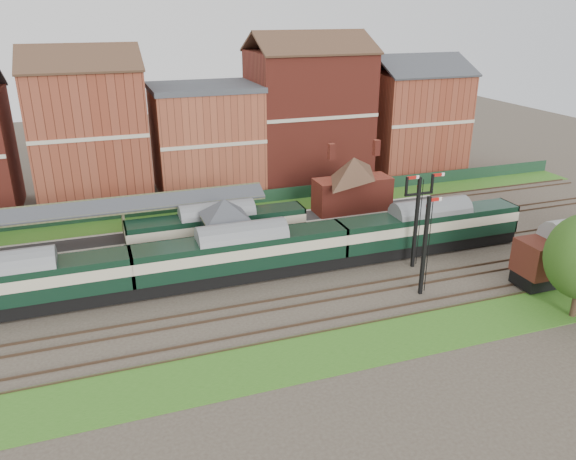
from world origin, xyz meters
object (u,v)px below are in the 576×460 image
object	(u,v)px
platform_railcar	(218,228)
dmu_train	(242,253)
semaphore_bracket	(417,216)
goods_van_a	(558,257)
signal_box	(226,230)

from	to	relation	value
platform_railcar	dmu_train	bearing A→B (deg)	-84.90
semaphore_bracket	dmu_train	world-z (taller)	semaphore_bracket
semaphore_bracket	goods_van_a	size ratio (longest dim) A/B	1.19
semaphore_bracket	platform_railcar	distance (m)	17.68
dmu_train	semaphore_bracket	bearing A→B (deg)	-9.82
signal_box	platform_railcar	xyz separation A→B (m)	(0.01, 3.25, -0.99)
semaphore_bracket	platform_railcar	bearing A→B (deg)	149.08
signal_box	platform_railcar	size ratio (longest dim) A/B	0.37
dmu_train	platform_railcar	size ratio (longest dim) A/B	3.22
dmu_train	goods_van_a	distance (m)	25.26
platform_railcar	goods_van_a	bearing A→B (deg)	-32.66
semaphore_bracket	platform_railcar	world-z (taller)	semaphore_bracket
signal_box	dmu_train	distance (m)	3.41
dmu_train	platform_railcar	bearing A→B (deg)	95.10
signal_box	platform_railcar	bearing A→B (deg)	89.78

